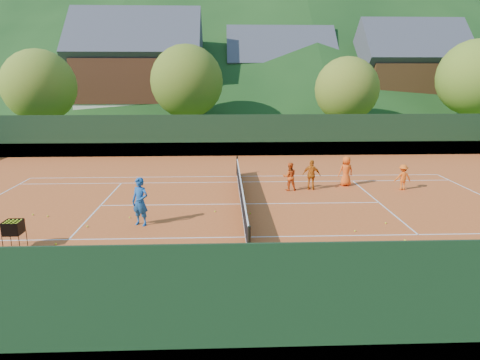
{
  "coord_description": "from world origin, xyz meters",
  "views": [
    {
      "loc": [
        -0.79,
        -18.75,
        5.8
      ],
      "look_at": [
        -0.06,
        0.0,
        1.16
      ],
      "focal_mm": 32.0,
      "sensor_mm": 36.0,
      "label": 1
    }
  ],
  "objects_px": {
    "student_a": "(290,176)",
    "student_b": "(312,175)",
    "chalet_mid": "(279,81)",
    "student_d": "(403,177)",
    "chalet_right": "(407,79)",
    "chalet_left": "(139,76)",
    "tennis_net": "(241,194)",
    "ball_hopper": "(13,228)",
    "coach": "(140,202)",
    "student_c": "(346,171)"
  },
  "relations": [
    {
      "from": "coach",
      "to": "chalet_left",
      "type": "xyz_separation_m",
      "value": [
        -5.94,
        32.66,
        4.67
      ]
    },
    {
      "from": "student_c",
      "to": "ball_hopper",
      "type": "xyz_separation_m",
      "value": [
        -13.6,
        -8.01,
        -0.05
      ]
    },
    {
      "from": "student_a",
      "to": "chalet_left",
      "type": "xyz_separation_m",
      "value": [
        -12.56,
        27.68,
        4.9
      ]
    },
    {
      "from": "chalet_left",
      "to": "chalet_right",
      "type": "height_order",
      "value": "chalet_left"
    },
    {
      "from": "student_d",
      "to": "chalet_mid",
      "type": "height_order",
      "value": "chalet_mid"
    },
    {
      "from": "student_b",
      "to": "chalet_right",
      "type": "bearing_deg",
      "value": -99.8
    },
    {
      "from": "student_c",
      "to": "student_b",
      "type": "bearing_deg",
      "value": 9.41
    },
    {
      "from": "student_d",
      "to": "tennis_net",
      "type": "bearing_deg",
      "value": 12.22
    },
    {
      "from": "student_a",
      "to": "coach",
      "type": "bearing_deg",
      "value": 33.84
    },
    {
      "from": "student_a",
      "to": "student_b",
      "type": "xyz_separation_m",
      "value": [
        1.14,
        0.07,
        0.06
      ]
    },
    {
      "from": "student_b",
      "to": "student_d",
      "type": "relative_size",
      "value": 1.18
    },
    {
      "from": "chalet_mid",
      "to": "tennis_net",
      "type": "bearing_deg",
      "value": -100.01
    },
    {
      "from": "coach",
      "to": "student_d",
      "type": "xyz_separation_m",
      "value": [
        12.45,
        4.86,
        -0.3
      ]
    },
    {
      "from": "student_d",
      "to": "tennis_net",
      "type": "height_order",
      "value": "student_d"
    },
    {
      "from": "student_b",
      "to": "ball_hopper",
      "type": "bearing_deg",
      "value": 52.83
    },
    {
      "from": "student_b",
      "to": "chalet_mid",
      "type": "relative_size",
      "value": 0.12
    },
    {
      "from": "student_b",
      "to": "ball_hopper",
      "type": "distance_m",
      "value": 13.7
    },
    {
      "from": "student_d",
      "to": "ball_hopper",
      "type": "distance_m",
      "value": 17.77
    },
    {
      "from": "chalet_left",
      "to": "student_b",
      "type": "bearing_deg",
      "value": -63.6
    },
    {
      "from": "student_b",
      "to": "student_c",
      "type": "xyz_separation_m",
      "value": [
        1.99,
        0.73,
        0.02
      ]
    },
    {
      "from": "student_b",
      "to": "tennis_net",
      "type": "relative_size",
      "value": 0.13
    },
    {
      "from": "chalet_left",
      "to": "chalet_right",
      "type": "relative_size",
      "value": 1.16
    },
    {
      "from": "student_b",
      "to": "tennis_net",
      "type": "distance_m",
      "value": 4.42
    },
    {
      "from": "chalet_mid",
      "to": "chalet_right",
      "type": "height_order",
      "value": "chalet_right"
    },
    {
      "from": "ball_hopper",
      "to": "student_d",
      "type": "bearing_deg",
      "value": 23.52
    },
    {
      "from": "chalet_left",
      "to": "student_a",
      "type": "bearing_deg",
      "value": -65.59
    },
    {
      "from": "student_b",
      "to": "tennis_net",
      "type": "height_order",
      "value": "student_b"
    },
    {
      "from": "student_c",
      "to": "ball_hopper",
      "type": "distance_m",
      "value": 15.78
    },
    {
      "from": "coach",
      "to": "student_b",
      "type": "distance_m",
      "value": 9.26
    },
    {
      "from": "student_d",
      "to": "student_b",
      "type": "bearing_deg",
      "value": -4.8
    },
    {
      "from": "chalet_mid",
      "to": "student_d",
      "type": "bearing_deg",
      "value": -85.71
    },
    {
      "from": "tennis_net",
      "to": "student_d",
      "type": "bearing_deg",
      "value": 14.74
    },
    {
      "from": "student_a",
      "to": "chalet_right",
      "type": "xyz_separation_m",
      "value": [
        17.44,
        27.68,
        4.52
      ]
    },
    {
      "from": "coach",
      "to": "chalet_left",
      "type": "height_order",
      "value": "chalet_left"
    },
    {
      "from": "coach",
      "to": "chalet_left",
      "type": "relative_size",
      "value": 0.14
    },
    {
      "from": "chalet_left",
      "to": "tennis_net",
      "type": "bearing_deg",
      "value": -71.57
    },
    {
      "from": "ball_hopper",
      "to": "student_b",
      "type": "bearing_deg",
      "value": 32.08
    },
    {
      "from": "student_a",
      "to": "student_b",
      "type": "relative_size",
      "value": 0.93
    },
    {
      "from": "student_d",
      "to": "chalet_mid",
      "type": "bearing_deg",
      "value": -88.23
    },
    {
      "from": "coach",
      "to": "student_c",
      "type": "distance_m",
      "value": 11.34
    },
    {
      "from": "chalet_right",
      "to": "student_b",
      "type": "bearing_deg",
      "value": -120.56
    },
    {
      "from": "coach",
      "to": "student_b",
      "type": "bearing_deg",
      "value": 57.02
    },
    {
      "from": "chalet_mid",
      "to": "student_a",
      "type": "bearing_deg",
      "value": -96.2
    },
    {
      "from": "student_b",
      "to": "student_d",
      "type": "distance_m",
      "value": 4.69
    },
    {
      "from": "student_d",
      "to": "chalet_right",
      "type": "distance_m",
      "value": 30.47
    },
    {
      "from": "student_a",
      "to": "chalet_mid",
      "type": "relative_size",
      "value": 0.11
    },
    {
      "from": "coach",
      "to": "chalet_right",
      "type": "relative_size",
      "value": 0.16
    },
    {
      "from": "student_c",
      "to": "chalet_left",
      "type": "xyz_separation_m",
      "value": [
        -15.69,
        26.87,
        4.83
      ]
    },
    {
      "from": "ball_hopper",
      "to": "chalet_right",
      "type": "bearing_deg",
      "value": 51.34
    },
    {
      "from": "chalet_mid",
      "to": "chalet_left",
      "type": "bearing_deg",
      "value": -165.96
    }
  ]
}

